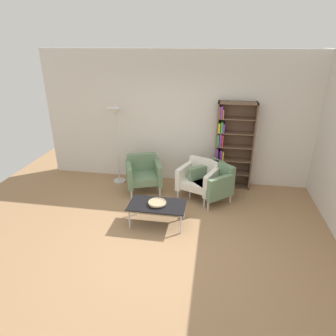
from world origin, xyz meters
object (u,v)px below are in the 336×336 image
Objects in this scene: bookshelf_tall at (230,147)px; armchair_near_window at (143,173)px; coffee_table_low at (157,206)px; armchair_corner_red at (199,178)px; floor_lamp_torchiere at (115,121)px; decorative_bowl at (157,203)px; armchair_by_bookshelf at (213,182)px.

bookshelf_tall reaches higher than armchair_near_window.
coffee_table_low is 1.12× the size of armchair_near_window.
armchair_corner_red is (0.65, 1.15, 0.05)m from coffee_table_low.
coffee_table_low is at bearing -125.56° from bookshelf_tall.
armchair_near_window is (-0.55, 1.22, 0.05)m from coffee_table_low.
floor_lamp_torchiere is (-1.22, 1.57, 1.08)m from coffee_table_low.
floor_lamp_torchiere is at bearing -175.26° from bookshelf_tall.
bookshelf_tall is at bearing 54.44° from decorative_bowl.
armchair_near_window is at bearing -163.02° from bookshelf_tall.
bookshelf_tall is 0.95m from armchair_by_bookshelf.
armchair_corner_red is at bearing -134.56° from bookshelf_tall.
floor_lamp_torchiere is at bearing 127.99° from decorative_bowl.
armchair_near_window is at bearing -27.38° from floor_lamp_torchiere.
armchair_near_window is at bearing 114.31° from decorative_bowl.
armchair_near_window is (-0.55, 1.22, -0.02)m from decorative_bowl.
bookshelf_tall is 5.94× the size of decorative_bowl.
armchair_near_window is at bearing -161.45° from armchair_corner_red.
bookshelf_tall reaches higher than armchair_corner_red.
coffee_table_low is 2.26m from floor_lamp_torchiere.
bookshelf_tall is at bearing 67.24° from armchair_corner_red.
decorative_bowl is at bearing -97.83° from armchair_corner_red.
coffee_table_low is 0.57× the size of floor_lamp_torchiere.
armchair_near_window is at bearing 114.31° from coffee_table_low.
decorative_bowl is at bearing -52.01° from floor_lamp_torchiere.
decorative_bowl is at bearing 90.00° from coffee_table_low.
floor_lamp_torchiere is at bearing -145.10° from armchair_by_bookshelf.
floor_lamp_torchiere is (-2.49, -0.21, 0.52)m from bookshelf_tall.
armchair_near_window is 0.99× the size of armchair_corner_red.
armchair_by_bookshelf reaches higher than decorative_bowl.
armchair_by_bookshelf reaches higher than coffee_table_low.
armchair_corner_red and armchair_by_bookshelf have the same top height.
armchair_by_bookshelf is (0.29, -0.11, 0.00)m from armchair_corner_red.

